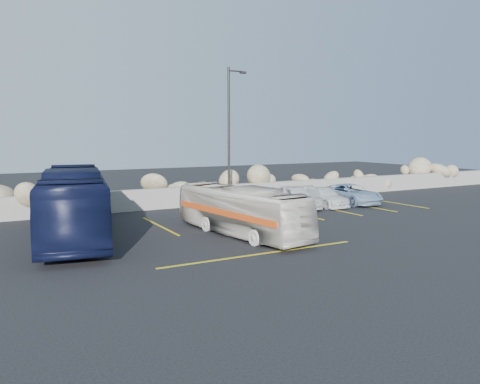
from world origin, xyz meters
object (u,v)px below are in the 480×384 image
car_a (295,197)px  car_b (268,200)px  tour_coach (74,203)px  car_d (351,194)px  vintage_bus (240,211)px  car_c (323,197)px  lamppost (230,135)px

car_a → car_b: car_a is taller
tour_coach → car_d: 16.97m
vintage_bus → car_c: 9.68m
tour_coach → car_a: (12.70, 1.86, -0.77)m
car_b → car_d: size_ratio=0.87×
lamppost → tour_coach: 9.87m
car_b → tour_coach: bearing=-168.0°
lamppost → car_b: (1.87, -1.08, -3.67)m
car_c → car_d: car_d is taller
vintage_bus → car_d: 11.62m
car_a → car_c: size_ratio=1.03×
lamppost → car_d: lamppost is taller
lamppost → car_a: (3.73, -1.13, -3.62)m
car_a → car_b: 1.86m
vintage_bus → car_a: 8.10m
lamppost → car_b: lamppost is taller
lamppost → car_a: bearing=-16.8°
car_a → tour_coach: bearing=-168.5°
car_c → car_d: (2.19, -0.02, 0.05)m
tour_coach → car_c: size_ratio=2.71×
tour_coach → car_d: (16.86, 1.73, -0.84)m
vintage_bus → car_b: vintage_bus is taller
lamppost → tour_coach: lamppost is taller
lamppost → vintage_bus: 7.39m
tour_coach → lamppost: bearing=28.4°
tour_coach → car_c: bearing=16.7°
vintage_bus → car_b: (4.55, 5.00, -0.43)m
vintage_bus → tour_coach: (-6.29, 3.08, 0.39)m
lamppost → tour_coach: (-8.97, -2.99, -2.85)m
vintage_bus → car_a: bearing=30.2°
car_d → vintage_bus: bearing=-155.2°
lamppost → car_a: 5.32m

